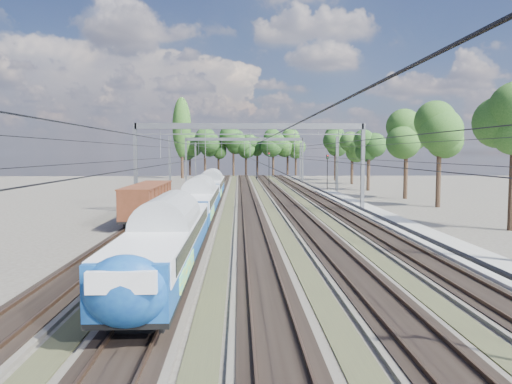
{
  "coord_description": "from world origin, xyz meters",
  "views": [
    {
      "loc": [
        -1.15,
        -20.45,
        6.02
      ],
      "look_at": [
        0.28,
        20.54,
        2.8
      ],
      "focal_mm": 35.0,
      "sensor_mm": 36.0,
      "label": 1
    }
  ],
  "objects_px": {
    "freight_boxcar": "(148,200)",
    "signal_far": "(327,168)",
    "signal_near": "(269,165)",
    "worker": "(257,176)",
    "emu_train": "(199,197)"
  },
  "relations": [
    {
      "from": "freight_boxcar",
      "to": "signal_near",
      "type": "distance_m",
      "value": 49.21
    },
    {
      "from": "signal_near",
      "to": "worker",
      "type": "bearing_deg",
      "value": 80.99
    },
    {
      "from": "freight_boxcar",
      "to": "worker",
      "type": "relative_size",
      "value": 7.17
    },
    {
      "from": "signal_near",
      "to": "signal_far",
      "type": "height_order",
      "value": "signal_near"
    },
    {
      "from": "emu_train",
      "to": "signal_near",
      "type": "xyz_separation_m",
      "value": [
        8.87,
        48.26,
        1.55
      ]
    },
    {
      "from": "emu_train",
      "to": "worker",
      "type": "xyz_separation_m",
      "value": [
        7.44,
        69.7,
        -1.45
      ]
    },
    {
      "from": "signal_far",
      "to": "worker",
      "type": "bearing_deg",
      "value": 85.95
    },
    {
      "from": "signal_far",
      "to": "emu_train",
      "type": "bearing_deg",
      "value": -137.63
    },
    {
      "from": "worker",
      "to": "signal_far",
      "type": "distance_m",
      "value": 32.24
    },
    {
      "from": "worker",
      "to": "signal_far",
      "type": "xyz_separation_m",
      "value": [
        10.5,
        -30.36,
        2.76
      ]
    },
    {
      "from": "freight_boxcar",
      "to": "signal_far",
      "type": "distance_m",
      "value": 44.5
    },
    {
      "from": "emu_train",
      "to": "worker",
      "type": "distance_m",
      "value": 70.11
    },
    {
      "from": "signal_near",
      "to": "freight_boxcar",
      "type": "bearing_deg",
      "value": -118.6
    },
    {
      "from": "freight_boxcar",
      "to": "signal_far",
      "type": "relative_size",
      "value": 2.16
    },
    {
      "from": "emu_train",
      "to": "signal_far",
      "type": "height_order",
      "value": "signal_far"
    }
  ]
}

